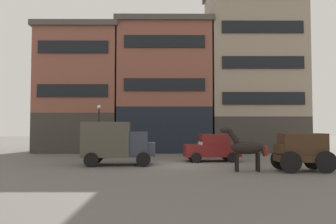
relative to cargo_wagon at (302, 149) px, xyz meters
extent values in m
plane|color=#605B56|center=(-6.59, 3.03, -1.15)|extent=(120.00, 120.00, 0.00)
cube|color=#38332D|center=(-15.25, 14.69, 0.63)|extent=(7.31, 6.85, 3.56)
cube|color=brown|center=(-15.25, 14.69, 6.25)|extent=(7.31, 6.85, 7.69)
cube|color=#47423D|center=(-15.25, 14.69, 10.35)|extent=(7.81, 7.35, 0.50)
cube|color=black|center=(-15.25, 11.20, 4.33)|extent=(6.14, 0.12, 1.10)
cube|color=black|center=(-15.25, 11.20, 8.18)|extent=(6.14, 0.12, 1.10)
cube|color=black|center=(-7.22, 14.69, 0.90)|extent=(8.44, 6.85, 4.10)
cube|color=brown|center=(-7.22, 14.69, 6.77)|extent=(8.44, 6.85, 7.63)
cube|color=#47423D|center=(-7.22, 14.69, 10.84)|extent=(8.94, 7.35, 0.50)
cube|color=black|center=(-7.22, 11.20, 4.86)|extent=(7.09, 0.12, 1.10)
cube|color=black|center=(-7.22, 11.20, 8.68)|extent=(7.09, 0.12, 1.10)
cube|color=#38332D|center=(1.43, 14.69, 0.47)|extent=(8.57, 6.85, 3.23)
cube|color=gray|center=(1.43, 14.69, 8.40)|extent=(8.57, 6.85, 12.63)
cube|color=black|center=(1.43, 11.20, 3.66)|extent=(7.20, 0.12, 1.10)
cube|color=black|center=(1.43, 11.20, 6.82)|extent=(7.20, 0.12, 1.10)
cube|color=black|center=(1.43, 11.20, 9.98)|extent=(7.20, 0.12, 1.10)
cube|color=#3D2819|center=(0.05, 0.00, -0.45)|extent=(2.71, 1.33, 0.36)
cube|color=#3D2819|center=(0.05, 0.00, 0.28)|extent=(2.31, 1.13, 1.10)
cube|color=#3D2819|center=(-1.10, -0.01, 0.03)|extent=(0.41, 1.04, 0.50)
cylinder|color=black|center=(-0.84, -0.72, -0.60)|extent=(1.10, 0.09, 1.10)
cylinder|color=black|center=(-0.86, 0.70, -0.60)|extent=(1.10, 0.09, 1.10)
cylinder|color=black|center=(0.96, -0.70, -0.60)|extent=(1.10, 0.09, 1.10)
cylinder|color=black|center=(0.94, 0.72, -0.60)|extent=(1.10, 0.09, 1.10)
ellipsoid|color=black|center=(-2.85, 0.00, 0.10)|extent=(1.71, 0.62, 0.70)
cylinder|color=black|center=(-3.57, -0.01, 0.70)|extent=(0.67, 0.33, 0.76)
ellipsoid|color=black|center=(-3.97, -0.01, 1.00)|extent=(0.56, 0.25, 0.30)
cylinder|color=black|center=(-2.04, 0.01, -0.05)|extent=(0.27, 0.10, 0.65)
cylinder|color=black|center=(-3.40, -0.19, -0.67)|extent=(0.14, 0.14, 0.95)
cylinder|color=black|center=(-3.40, 0.17, -0.67)|extent=(0.14, 0.14, 0.95)
cylinder|color=black|center=(-2.30, -0.17, -0.67)|extent=(0.14, 0.14, 0.95)
cylinder|color=black|center=(-2.30, 0.19, -0.67)|extent=(0.14, 0.14, 0.95)
cube|color=#333847|center=(-8.91, 2.96, 0.12)|extent=(1.50, 1.78, 1.50)
cube|color=#333847|center=(-8.21, 3.00, -0.18)|extent=(0.99, 1.50, 0.80)
cube|color=#4C473D|center=(-10.71, 2.85, 0.42)|extent=(2.91, 2.07, 2.10)
cube|color=silver|center=(-8.46, 2.99, 0.37)|extent=(0.28, 1.37, 0.64)
cylinder|color=black|center=(-8.52, 3.93, -0.73)|extent=(0.85, 0.27, 0.84)
cylinder|color=black|center=(-8.40, 2.04, -0.73)|extent=(0.85, 0.27, 0.84)
cylinder|color=black|center=(-11.51, 3.75, -0.73)|extent=(0.85, 0.27, 0.84)
cylinder|color=black|center=(-11.40, 1.85, -0.73)|extent=(0.85, 0.27, 0.84)
cube|color=maroon|center=(-4.00, 5.02, -0.42)|extent=(3.83, 1.93, 0.80)
cube|color=maroon|center=(-3.85, 5.03, 0.33)|extent=(1.92, 1.60, 0.70)
cube|color=silver|center=(-4.70, 4.95, 0.20)|extent=(0.45, 1.34, 0.56)
cylinder|color=black|center=(-5.12, 4.07, -0.82)|extent=(0.67, 0.24, 0.66)
cylinder|color=black|center=(-5.27, 5.74, -0.82)|extent=(0.67, 0.24, 0.66)
cylinder|color=black|center=(-2.73, 4.29, -0.82)|extent=(0.67, 0.24, 0.66)
cylinder|color=black|center=(-2.88, 5.96, -0.82)|extent=(0.67, 0.24, 0.66)
cylinder|color=#38332D|center=(-11.82, 7.02, -0.72)|extent=(0.16, 0.16, 0.85)
cylinder|color=#38332D|center=(-11.62, 7.02, -0.72)|extent=(0.16, 0.16, 0.85)
cylinder|color=#38332D|center=(-11.72, 7.02, 0.01)|extent=(0.50, 0.50, 0.62)
sphere|color=tan|center=(-11.72, 7.02, 0.45)|extent=(0.22, 0.22, 0.22)
cylinder|color=#38332D|center=(-11.72, 7.02, 0.55)|extent=(0.28, 0.28, 0.02)
cylinder|color=#38332D|center=(-11.72, 7.02, 0.60)|extent=(0.18, 0.18, 0.09)
cylinder|color=black|center=(-12.62, 9.79, 0.75)|extent=(0.12, 0.12, 3.80)
sphere|color=silver|center=(-12.62, 9.79, 2.81)|extent=(0.32, 0.32, 0.32)
cylinder|color=maroon|center=(1.04, 9.38, -0.80)|extent=(0.24, 0.24, 0.70)
sphere|color=maroon|center=(1.04, 9.38, -0.43)|extent=(0.22, 0.22, 0.22)
camera|label=1|loc=(-7.06, -16.97, 1.18)|focal=34.74mm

